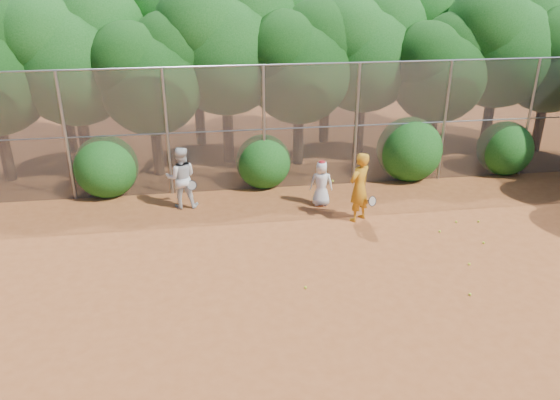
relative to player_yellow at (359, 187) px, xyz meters
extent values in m
plane|color=brown|center=(-1.37, -3.24, -1.02)|extent=(80.00, 80.00, 0.00)
cylinder|color=gray|center=(-8.37, 2.76, 0.98)|extent=(0.09, 0.09, 4.00)
cylinder|color=gray|center=(-5.37, 2.76, 0.98)|extent=(0.09, 0.09, 4.00)
cylinder|color=gray|center=(-2.37, 2.76, 0.98)|extent=(0.09, 0.09, 4.00)
cylinder|color=gray|center=(0.63, 2.76, 0.98)|extent=(0.09, 0.09, 4.00)
cylinder|color=gray|center=(3.63, 2.76, 0.98)|extent=(0.09, 0.09, 4.00)
cylinder|color=gray|center=(6.63, 2.76, 0.98)|extent=(0.09, 0.09, 4.00)
cylinder|color=gray|center=(-1.37, 2.76, 2.98)|extent=(20.00, 0.05, 0.05)
cylinder|color=gray|center=(-1.37, 2.76, 0.98)|extent=(20.00, 0.04, 0.04)
cube|color=slate|center=(-1.37, 2.76, 0.98)|extent=(20.00, 0.02, 4.00)
cylinder|color=black|center=(-10.87, 4.76, 0.17)|extent=(0.38, 0.38, 2.38)
sphere|color=black|center=(-10.11, 5.14, 3.46)|extent=(3.05, 3.05, 3.05)
cylinder|color=black|center=(-8.37, 5.26, 0.24)|extent=(0.38, 0.38, 2.52)
sphere|color=#134C13|center=(-8.37, 5.26, 2.71)|extent=(4.03, 4.03, 4.03)
sphere|color=#134C13|center=(-7.57, 5.66, 3.72)|extent=(3.23, 3.23, 3.23)
sphere|color=#134C13|center=(-9.08, 4.95, 3.52)|extent=(3.02, 3.02, 3.02)
cylinder|color=black|center=(-5.87, 4.56, 0.07)|extent=(0.36, 0.36, 2.17)
sphere|color=black|center=(-5.87, 4.56, 2.19)|extent=(3.47, 3.47, 3.47)
sphere|color=black|center=(-5.18, 4.90, 3.06)|extent=(2.78, 2.78, 2.78)
sphere|color=black|center=(-6.48, 4.30, 2.89)|extent=(2.60, 2.60, 2.60)
cylinder|color=black|center=(-3.37, 5.56, 0.31)|extent=(0.39, 0.39, 2.66)
sphere|color=#134C13|center=(-3.37, 5.56, 2.92)|extent=(4.26, 4.26, 4.26)
sphere|color=#134C13|center=(-2.52, 5.98, 3.98)|extent=(3.40, 3.40, 3.40)
sphere|color=#134C13|center=(-4.12, 5.24, 3.77)|extent=(3.19, 3.19, 3.19)
cylinder|color=black|center=(-0.87, 4.96, 0.12)|extent=(0.37, 0.37, 2.27)
sphere|color=black|center=(-0.87, 4.96, 2.35)|extent=(3.64, 3.64, 3.64)
sphere|color=black|center=(-0.14, 5.32, 3.26)|extent=(2.91, 2.91, 2.91)
sphere|color=black|center=(-1.51, 4.68, 3.08)|extent=(2.73, 2.73, 2.73)
cylinder|color=black|center=(1.63, 5.76, 0.21)|extent=(0.38, 0.38, 2.45)
sphere|color=#134C13|center=(1.63, 5.76, 2.61)|extent=(3.92, 3.92, 3.92)
sphere|color=#134C13|center=(2.41, 6.15, 3.59)|extent=(3.14, 3.14, 3.14)
sphere|color=#134C13|center=(0.94, 5.46, 3.39)|extent=(2.94, 2.94, 2.94)
cylinder|color=black|center=(4.13, 4.76, 0.03)|extent=(0.36, 0.36, 2.10)
sphere|color=black|center=(4.13, 4.76, 2.09)|extent=(3.36, 3.36, 3.36)
sphere|color=black|center=(4.80, 5.09, 2.93)|extent=(2.69, 2.69, 2.69)
sphere|color=black|center=(3.54, 4.50, 2.76)|extent=(2.52, 2.52, 2.52)
cylinder|color=black|center=(6.63, 5.36, 0.28)|extent=(0.39, 0.39, 2.59)
sphere|color=#134C13|center=(6.63, 5.36, 2.82)|extent=(4.14, 4.14, 4.14)
sphere|color=#134C13|center=(7.46, 5.77, 3.85)|extent=(3.32, 3.32, 3.32)
sphere|color=#134C13|center=(5.90, 5.05, 3.64)|extent=(3.11, 3.11, 3.11)
cylinder|color=black|center=(8.63, 5.06, 0.14)|extent=(0.37, 0.37, 2.31)
sphere|color=black|center=(8.63, 5.06, 2.40)|extent=(3.70, 3.70, 3.70)
sphere|color=black|center=(7.98, 4.78, 3.14)|extent=(2.77, 2.77, 2.77)
cylinder|color=black|center=(-9.37, 7.56, 0.30)|extent=(0.39, 0.39, 2.62)
sphere|color=#134C13|center=(-9.37, 7.56, 2.87)|extent=(4.20, 4.20, 4.20)
sphere|color=#134C13|center=(-8.53, 7.98, 3.92)|extent=(3.36, 3.36, 3.36)
sphere|color=#134C13|center=(-10.11, 7.24, 3.71)|extent=(3.15, 3.15, 3.15)
cylinder|color=black|center=(-4.37, 7.76, 0.38)|extent=(0.40, 0.40, 2.80)
sphere|color=#134C13|center=(-4.37, 7.76, 3.13)|extent=(4.48, 4.48, 4.48)
sphere|color=#134C13|center=(-3.48, 8.20, 4.25)|extent=(3.58, 3.58, 3.58)
sphere|color=#134C13|center=(-5.16, 7.42, 4.02)|extent=(3.36, 3.36, 3.36)
cylinder|color=black|center=(0.63, 7.36, 0.24)|extent=(0.38, 0.38, 2.52)
sphere|color=#134C13|center=(0.63, 7.36, 2.71)|extent=(4.03, 4.03, 4.03)
sphere|color=#134C13|center=(1.43, 7.76, 3.72)|extent=(3.23, 3.23, 3.23)
sphere|color=#134C13|center=(-0.08, 7.05, 3.52)|extent=(3.02, 3.02, 3.02)
cylinder|color=black|center=(5.13, 7.96, 0.35)|extent=(0.40, 0.40, 2.73)
sphere|color=#134C13|center=(5.13, 7.96, 3.02)|extent=(4.37, 4.37, 4.37)
sphere|color=#134C13|center=(6.00, 8.39, 4.12)|extent=(3.49, 3.49, 3.49)
sphere|color=#134C13|center=(4.36, 7.63, 3.90)|extent=(3.28, 3.28, 3.28)
sphere|color=#134C13|center=(-7.37, 3.06, -0.02)|extent=(2.00, 2.00, 2.00)
sphere|color=#134C13|center=(-2.37, 3.06, -0.12)|extent=(1.80, 1.80, 1.80)
sphere|color=#134C13|center=(2.63, 3.06, 0.08)|extent=(2.20, 2.20, 2.20)
sphere|color=#134C13|center=(6.13, 3.06, -0.07)|extent=(1.90, 1.90, 1.90)
imported|color=#C68017|center=(0.00, 0.00, 0.00)|extent=(0.89, 0.83, 2.04)
torus|color=black|center=(0.35, -0.20, -0.37)|extent=(0.32, 0.23, 0.30)
cylinder|color=black|center=(0.25, -0.01, -0.42)|extent=(0.16, 0.26, 0.10)
imported|color=silver|center=(-0.83, 1.18, -0.31)|extent=(0.75, 0.55, 1.42)
ellipsoid|color=#A7171F|center=(-0.83, 1.18, 0.36)|extent=(0.22, 0.22, 0.13)
sphere|color=#CBE128|center=(-0.53, 0.98, -0.17)|extent=(0.07, 0.07, 0.07)
imported|color=silver|center=(-5.00, 1.66, -0.07)|extent=(0.94, 0.74, 1.89)
torus|color=black|center=(-4.70, 1.36, -0.22)|extent=(0.32, 0.18, 0.29)
cylinder|color=black|center=(-4.68, 1.56, -0.30)|extent=(0.07, 0.27, 0.14)
sphere|color=#CBE128|center=(2.03, -2.90, -0.98)|extent=(0.07, 0.07, 0.07)
sphere|color=#CBE128|center=(2.03, -1.12, -0.98)|extent=(0.07, 0.07, 0.07)
sphere|color=#CBE128|center=(1.44, -4.15, -0.98)|extent=(0.07, 0.07, 0.07)
sphere|color=#CBE128|center=(2.92, -1.91, -0.98)|extent=(0.07, 0.07, 0.07)
sphere|color=#CBE128|center=(-2.16, -3.34, -0.98)|extent=(0.07, 0.07, 0.07)
sphere|color=#CBE128|center=(2.75, -0.62, -0.98)|extent=(0.07, 0.07, 0.07)
sphere|color=#CBE128|center=(3.39, -0.68, -0.98)|extent=(0.07, 0.07, 0.07)
camera|label=1|loc=(-4.27, -13.74, 5.91)|focal=35.00mm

